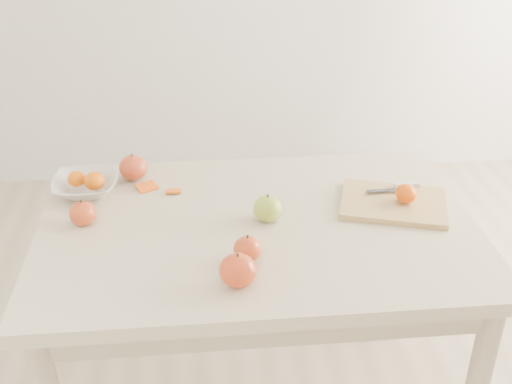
{
  "coord_description": "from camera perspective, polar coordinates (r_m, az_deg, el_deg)",
  "views": [
    {
      "loc": [
        -0.15,
        -1.48,
        1.68
      ],
      "look_at": [
        0.0,
        0.05,
        0.82
      ],
      "focal_mm": 45.0,
      "sensor_mm": 36.0,
      "label": 1
    }
  ],
  "objects": [
    {
      "name": "apple_red_a",
      "position": [
        2.0,
        -10.86,
        2.14
      ],
      "size": [
        0.09,
        0.09,
        0.08
      ],
      "primitive_type": "ellipsoid",
      "color": "maroon",
      "rests_on": "table"
    },
    {
      "name": "apple_red_b",
      "position": [
        1.8,
        -15.15,
        -1.84
      ],
      "size": [
        0.07,
        0.07,
        0.07
      ],
      "primitive_type": "ellipsoid",
      "color": "#A41D13",
      "rests_on": "table"
    },
    {
      "name": "cutting_board",
      "position": [
        1.88,
        12.12,
        -1.0
      ],
      "size": [
        0.34,
        0.29,
        0.02
      ],
      "primitive_type": "cube",
      "rotation": [
        0.0,
        0.0,
        -0.29
      ],
      "color": "tan",
      "rests_on": "table"
    },
    {
      "name": "apple_red_c",
      "position": [
        1.51,
        -1.61,
        -6.99
      ],
      "size": [
        0.09,
        0.09,
        0.08
      ],
      "primitive_type": "ellipsoid",
      "color": "#A6201F",
      "rests_on": "table"
    },
    {
      "name": "orange_peel_b",
      "position": [
        1.92,
        -7.34,
        0.03
      ],
      "size": [
        0.05,
        0.04,
        0.01
      ],
      "primitive_type": "cube",
      "rotation": [
        -0.14,
        0.0,
        -0.02
      ],
      "color": "#E2590F",
      "rests_on": "table"
    },
    {
      "name": "bowl_tangerine_near",
      "position": [
        1.97,
        -15.66,
        1.14
      ],
      "size": [
        0.05,
        0.05,
        0.05
      ],
      "primitive_type": "ellipsoid",
      "color": "orange",
      "rests_on": "fruit_bowl"
    },
    {
      "name": "orange_peel_a",
      "position": [
        1.96,
        -9.65,
        0.34
      ],
      "size": [
        0.07,
        0.07,
        0.01
      ],
      "primitive_type": "cube",
      "rotation": [
        0.21,
        0.0,
        0.49
      ],
      "color": "#DE520F",
      "rests_on": "table"
    },
    {
      "name": "board_tangerine",
      "position": [
        1.86,
        13.2,
        -0.14
      ],
      "size": [
        0.06,
        0.06,
        0.05
      ],
      "primitive_type": "ellipsoid",
      "color": "#CE3C07",
      "rests_on": "cutting_board"
    },
    {
      "name": "fruit_bowl",
      "position": [
        1.96,
        -14.91,
        0.56
      ],
      "size": [
        0.19,
        0.19,
        0.05
      ],
      "primitive_type": "imported",
      "color": "silver",
      "rests_on": "table"
    },
    {
      "name": "table",
      "position": [
        1.82,
        0.15,
        -5.42
      ],
      "size": [
        1.2,
        0.8,
        0.75
      ],
      "color": "beige",
      "rests_on": "ground"
    },
    {
      "name": "apple_red_e",
      "position": [
        1.6,
        -0.74,
        -5.08
      ],
      "size": [
        0.07,
        0.07,
        0.07
      ],
      "primitive_type": "ellipsoid",
      "color": "maroon",
      "rests_on": "table"
    },
    {
      "name": "apple_green",
      "position": [
        1.76,
        1.04,
        -1.48
      ],
      "size": [
        0.08,
        0.08,
        0.07
      ],
      "primitive_type": "ellipsoid",
      "color": "#6A9C24",
      "rests_on": "table"
    },
    {
      "name": "bowl_tangerine_far",
      "position": [
        1.94,
        -14.18,
        0.97
      ],
      "size": [
        0.06,
        0.06,
        0.05
      ],
      "primitive_type": "ellipsoid",
      "color": "#E46308",
      "rests_on": "fruit_bowl"
    },
    {
      "name": "paring_knife",
      "position": [
        1.94,
        12.91,
        0.53
      ],
      "size": [
        0.17,
        0.05,
        0.01
      ],
      "color": "silver",
      "rests_on": "cutting_board"
    }
  ]
}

